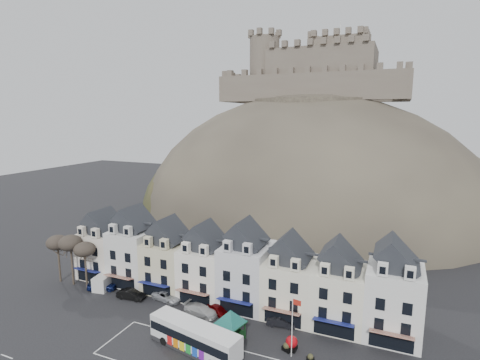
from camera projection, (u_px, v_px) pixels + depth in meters
name	position (u px, v px, depth m)	size (l,w,h in m)	color
ground	(169.00, 360.00, 43.66)	(300.00, 300.00, 0.00)	black
coach_bay_markings	(189.00, 358.00, 44.03)	(22.00, 7.50, 0.01)	silver
townhouse_terrace	(227.00, 267.00, 57.18)	(54.40, 9.35, 11.80)	silver
castle_hill	(310.00, 216.00, 105.66)	(100.00, 76.00, 68.00)	#38322B
castle	(318.00, 72.00, 105.41)	(50.20, 22.20, 22.00)	#62554B
tree_left_far	(57.00, 243.00, 63.20)	(3.61, 3.61, 8.24)	#352A22
tree_left_mid	(70.00, 243.00, 61.98)	(3.78, 3.78, 8.64)	#352A22
tree_left_near	(84.00, 250.00, 60.94)	(3.43, 3.43, 7.84)	#352A22
bus	(195.00, 336.00, 45.07)	(12.69, 5.25, 3.49)	#262628
bus_shelter	(230.00, 317.00, 47.06)	(6.24, 6.24, 4.08)	black
red_buoy	(292.00, 343.00, 45.40)	(1.46, 1.46, 1.81)	black
flagpole	(293.00, 323.00, 43.51)	(1.09, 0.28, 7.61)	silver
white_van	(106.00, 280.00, 62.16)	(3.13, 5.42, 2.33)	silver
planter_west	(286.00, 347.00, 45.20)	(1.24, 0.95, 1.11)	black
planter_east	(310.00, 358.00, 43.31)	(1.04, 0.67, 0.96)	black
car_navy	(102.00, 286.00, 60.97)	(1.83, 4.56, 1.55)	#0E1747
car_black	(131.00, 294.00, 58.06)	(1.57, 4.50, 1.48)	black
car_silver	(167.00, 296.00, 57.61)	(2.31, 4.93, 1.39)	#B5B8BD
car_white	(201.00, 310.00, 53.41)	(2.09, 5.15, 1.50)	beige
car_maroon	(218.00, 310.00, 53.60)	(1.58, 3.92, 1.33)	#510406
car_charcoal	(281.00, 322.00, 50.57)	(1.35, 3.87, 1.28)	black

